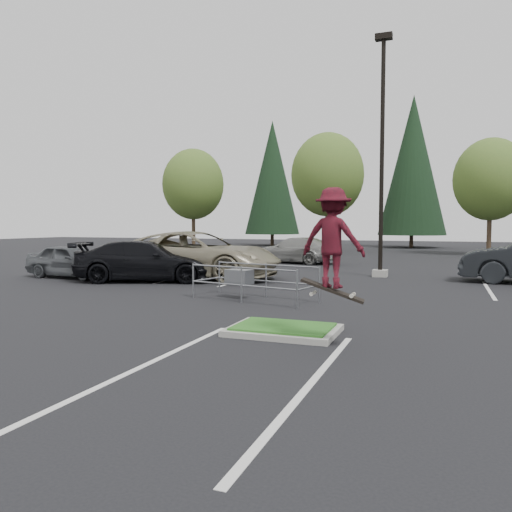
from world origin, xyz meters
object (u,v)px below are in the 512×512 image
(decid_c, at_px, (490,182))
(conif_a, at_px, (272,178))
(conif_b, at_px, (413,165))
(cart_corral, at_px, (243,277))
(skateboarder, at_px, (333,239))
(car_far_silver, at_px, (296,250))
(car_l_black, at_px, (144,261))
(car_l_grey, at_px, (72,261))
(decid_a, at_px, (193,187))
(light_pole, at_px, (382,169))
(decid_b, at_px, (327,177))
(car_l_tan, at_px, (197,255))

(decid_c, height_order, conif_a, conif_a)
(conif_b, xyz_separation_m, cart_corral, (-2.59, -36.40, -7.19))
(conif_a, distance_m, skateboarder, 43.90)
(decid_c, relative_size, skateboarder, 4.08)
(cart_corral, bearing_deg, car_far_silver, 113.45)
(car_l_black, bearing_deg, car_l_grey, 69.76)
(decid_c, distance_m, conif_b, 12.51)
(decid_a, height_order, conif_b, conif_b)
(decid_a, distance_m, car_far_silver, 18.37)
(car_far_silver, bearing_deg, cart_corral, 22.62)
(light_pole, height_order, conif_b, conif_b)
(decid_a, xyz_separation_m, cart_corral, (15.42, -25.93, -4.92))
(decid_c, xyz_separation_m, conif_b, (-5.99, 10.67, 2.59))
(decid_b, bearing_deg, conif_a, 130.17)
(car_l_tan, xyz_separation_m, car_l_grey, (-5.00, -1.63, -0.26))
(conif_b, distance_m, car_l_black, 35.16)
(skateboarder, bearing_deg, car_l_tan, -42.76)
(decid_a, bearing_deg, conif_b, 30.17)
(decid_c, relative_size, car_far_silver, 1.64)
(skateboarder, relative_size, car_l_grey, 0.49)
(decid_b, distance_m, cart_corral, 27.19)
(decid_a, height_order, decid_b, decid_b)
(light_pole, bearing_deg, car_far_silver, 132.51)
(car_l_black, xyz_separation_m, car_l_grey, (-3.50, 0.00, -0.09))
(car_l_tan, relative_size, car_far_silver, 1.37)
(light_pole, distance_m, decid_a, 25.86)
(decid_c, relative_size, conif_b, 0.58)
(cart_corral, bearing_deg, light_pole, 82.25)
(skateboarder, height_order, car_l_grey, skateboarder)
(car_l_tan, bearing_deg, car_l_black, 137.49)
(decid_a, relative_size, conif_a, 0.69)
(decid_a, height_order, car_far_silver, decid_a)
(conif_a, bearing_deg, decid_a, -111.91)
(conif_b, bearing_deg, decid_c, -60.68)
(skateboarder, bearing_deg, decid_a, -49.94)
(decid_c, relative_size, cart_corral, 2.14)
(decid_b, height_order, car_l_tan, decid_b)
(skateboarder, distance_m, car_far_silver, 19.89)
(light_pole, xyz_separation_m, conif_b, (-0.50, 28.50, 3.29))
(decid_a, bearing_deg, car_l_grey, -74.22)
(cart_corral, relative_size, car_l_tan, 0.56)
(conif_b, height_order, car_far_silver, conif_b)
(conif_a, distance_m, car_far_silver, 24.61)
(decid_c, distance_m, car_l_grey, 29.12)
(car_l_grey, relative_size, car_far_silver, 0.82)
(skateboarder, bearing_deg, decid_b, -68.88)
(conif_a, relative_size, conif_b, 0.90)
(cart_corral, bearing_deg, conif_b, 99.55)
(cart_corral, height_order, car_l_black, car_l_black)
(light_pole, relative_size, conif_b, 0.70)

